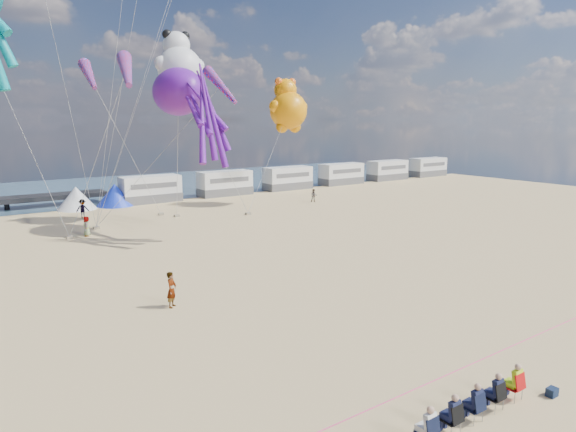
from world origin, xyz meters
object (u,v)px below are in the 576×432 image
object	(u,v)px
motorhome_2	(288,178)
sandbag_a	(70,238)
standing_person	(172,290)
motorhome_0	(150,189)
sandbag_d	(161,214)
motorhome_3	(341,174)
kite_panda	(180,69)
beachgoer_2	(83,209)
sandbag_c	(248,214)
beachgoer_0	(87,226)
beachgoer_1	(314,196)
windsock_right	(221,86)
spectator_row	(473,401)
tent_blue	(115,195)
sandbag_e	(96,228)
motorhome_5	(428,167)
kite_octopus_purple	(178,92)
windsock_mid	(89,75)
tent_white	(76,198)
motorhome_1	(225,183)
sandbag_b	(177,216)
motorhome_4	(388,170)
kite_teddy_orange	(288,111)
cooler_navy	(552,392)
windsock_left	(126,70)

from	to	relation	value
motorhome_2	sandbag_a	distance (m)	33.83
motorhome_2	standing_person	xyz separation A→B (m)	(-30.17, -32.57, -0.59)
motorhome_0	sandbag_d	size ratio (longest dim) A/B	13.20
motorhome_3	kite_panda	size ratio (longest dim) A/B	0.97
motorhome_2	beachgoer_2	bearing A→B (deg)	-168.64
motorhome_3	kite_panda	world-z (taller)	kite_panda
sandbag_c	beachgoer_0	bearing A→B (deg)	-178.09
standing_person	motorhome_3	bearing A→B (deg)	-4.84
motorhome_3	beachgoer_2	bearing A→B (deg)	-171.48
beachgoer_1	sandbag_d	xyz separation A→B (m)	(-17.14, 2.49, -0.64)
kite_panda	windsock_right	world-z (taller)	kite_panda
motorhome_0	spectator_row	world-z (taller)	motorhome_0
beachgoer_1	beachgoer_0	bearing A→B (deg)	-139.74
motorhome_3	sandbag_c	bearing A→B (deg)	-150.97
motorhome_0	beachgoer_0	xyz separation A→B (m)	(-10.43, -13.58, -0.70)
tent_blue	sandbag_e	world-z (taller)	tent_blue
motorhome_3	sandbag_c	distance (m)	26.95
motorhome_0	motorhome_3	xyz separation A→B (m)	(28.50, 0.00, 0.00)
windsock_right	motorhome_5	bearing A→B (deg)	24.77
kite_octopus_purple	kite_panda	world-z (taller)	kite_panda
spectator_row	kite_panda	bearing A→B (deg)	79.86
tent_blue	windsock_mid	size ratio (longest dim) A/B	0.76
tent_white	tent_blue	xyz separation A→B (m)	(4.00, 0.00, 0.00)
motorhome_1	beachgoer_0	size ratio (longest dim) A/B	4.10
motorhome_0	beachgoer_2	size ratio (longest dim) A/B	3.60
spectator_row	beachgoer_0	size ratio (longest dim) A/B	3.79
motorhome_1	kite_panda	size ratio (longest dim) A/B	0.97
beachgoer_0	sandbag_b	size ratio (longest dim) A/B	3.22
motorhome_3	spectator_row	world-z (taller)	motorhome_3
motorhome_4	motorhome_5	distance (m)	9.50
kite_octopus_purple	motorhome_2	bearing A→B (deg)	21.89
sandbag_b	kite_octopus_purple	distance (m)	12.89
motorhome_5	kite_teddy_orange	xyz separation A→B (m)	(-35.59, -10.15, 8.68)
beachgoer_0	windsock_mid	bearing A→B (deg)	158.70
kite_octopus_purple	windsock_mid	world-z (taller)	kite_octopus_purple
sandbag_a	windsock_right	world-z (taller)	windsock_right
beachgoer_0	sandbag_c	bearing A→B (deg)	111.98
motorhome_1	windsock_right	world-z (taller)	windsock_right
sandbag_a	motorhome_4	bearing A→B (deg)	15.53
cooler_navy	kite_panda	world-z (taller)	kite_panda
motorhome_3	sandbag_d	bearing A→B (deg)	-165.00
windsock_left	kite_panda	bearing A→B (deg)	63.10
sandbag_c	kite_octopus_purple	distance (m)	14.19
beachgoer_1	kite_panda	xyz separation A→B (m)	(-16.20, -1.21, 12.84)
beachgoer_0	kite_panda	world-z (taller)	kite_panda
motorhome_2	kite_octopus_purple	bearing A→B (deg)	-144.36
sandbag_b	kite_panda	size ratio (longest dim) A/B	0.07
motorhome_4	sandbag_c	bearing A→B (deg)	-158.42
motorhome_3	cooler_navy	distance (m)	57.97
standing_person	windsock_left	distance (m)	17.47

